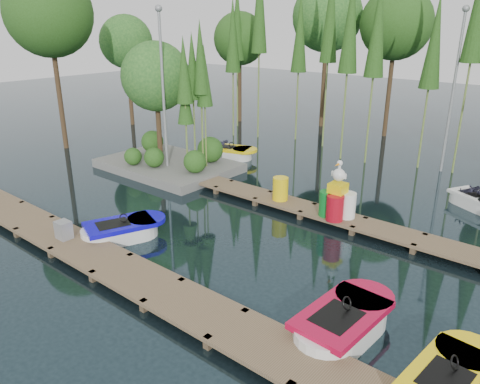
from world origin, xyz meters
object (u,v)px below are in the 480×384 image
Objects in this scene: boat_blue at (122,231)px; boat_yellow_far at (230,152)px; utility_cabinet at (64,230)px; drum_cluster at (337,201)px; boat_red at (343,324)px; island at (165,100)px; yellow_barrel at (280,189)px.

boat_yellow_far is (-3.51, 9.32, 0.02)m from boat_blue.
utility_cabinet is 8.89m from drum_cluster.
boat_blue is 1.01× the size of boat_yellow_far.
boat_blue is 0.97× the size of boat_red.
island is 14.33m from boat_red.
island is 12.03× the size of utility_cabinet.
drum_cluster is at bearing 123.68° from boat_red.
island is 7.76× the size of yellow_barrel.
island is at bearing 157.15° from boat_red.
yellow_barrel is at bearing -30.50° from boat_yellow_far.
island reaches higher than boat_yellow_far.
boat_blue is 9.96m from boat_yellow_far.
utility_cabinet is 0.28× the size of drum_cluster.
boat_blue is 1.76m from utility_cabinet.
island is at bearing -109.80° from boat_yellow_far.
boat_blue is 3.45× the size of yellow_barrel.
island is 8.41m from boat_blue.
utility_cabinet is (-0.88, -1.50, 0.31)m from boat_blue.
utility_cabinet is at bearing -73.72° from boat_yellow_far.
utility_cabinet is at bearing -98.89° from boat_blue.
yellow_barrel reaches higher than boat_blue.
island is 7.55m from yellow_barrel.
boat_yellow_far is 5.30× the size of utility_cabinet.
boat_red is 7.71m from yellow_barrel.
boat_red is (12.61, -6.16, -2.89)m from island.
yellow_barrel reaches higher than boat_red.
boat_yellow_far is at bearing 132.17° from boat_blue.
utility_cabinet is at bearing -114.69° from yellow_barrel.
island reaches higher than boat_blue.
utility_cabinet is at bearing -129.57° from drum_cluster.
boat_yellow_far is 9.21m from drum_cluster.
boat_yellow_far is 7.00m from yellow_barrel.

